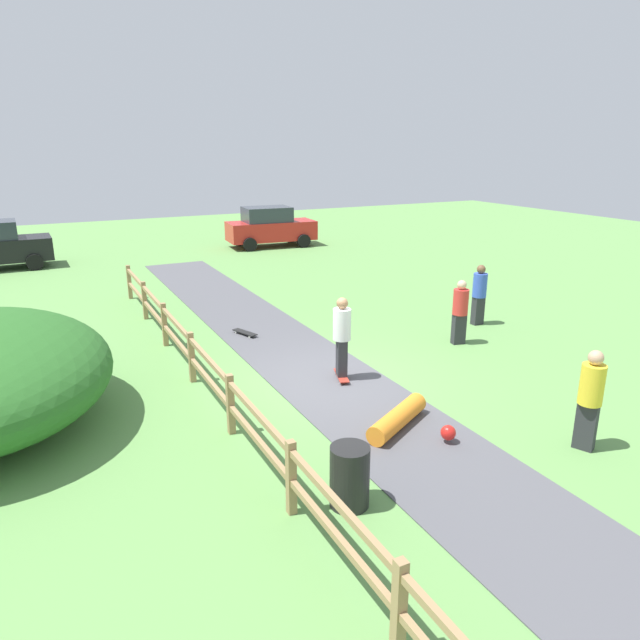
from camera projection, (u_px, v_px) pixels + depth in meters
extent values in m
plane|color=#60934C|center=(329.00, 381.00, 12.41)|extent=(60.00, 60.00, 0.00)
cube|color=#515156|center=(329.00, 380.00, 12.41)|extent=(2.40, 28.00, 0.02)
cube|color=#997A51|center=(399.00, 608.00, 5.65)|extent=(0.12, 0.12, 1.10)
cube|color=#997A51|center=(291.00, 478.00, 7.84)|extent=(0.12, 0.12, 1.10)
cube|color=#997A51|center=(230.00, 404.00, 10.03)|extent=(0.12, 0.12, 1.10)
cube|color=#997A51|center=(192.00, 357.00, 12.23)|extent=(0.12, 0.12, 1.10)
cube|color=#997A51|center=(165.00, 325.00, 14.42)|extent=(0.12, 0.12, 1.10)
cube|color=#997A51|center=(145.00, 300.00, 16.61)|extent=(0.12, 0.12, 1.10)
cube|color=#997A51|center=(129.00, 282.00, 18.81)|extent=(0.12, 0.12, 1.10)
cube|color=#997A51|center=(209.00, 381.00, 11.14)|extent=(0.08, 18.00, 0.09)
cube|color=#997A51|center=(208.00, 359.00, 11.01)|extent=(0.08, 18.00, 0.09)
cylinder|color=black|center=(350.00, 476.00, 8.05)|extent=(0.56, 0.56, 0.90)
cube|color=#B23326|center=(341.00, 375.00, 12.47)|extent=(0.44, 0.82, 0.02)
cylinder|color=silver|center=(336.00, 372.00, 12.73)|extent=(0.05, 0.07, 0.06)
cylinder|color=silver|center=(342.00, 372.00, 12.76)|extent=(0.05, 0.07, 0.06)
cylinder|color=silver|center=(340.00, 382.00, 12.20)|extent=(0.05, 0.07, 0.06)
cylinder|color=silver|center=(347.00, 382.00, 12.23)|extent=(0.05, 0.07, 0.06)
cube|color=#2D2D33|center=(342.00, 357.00, 12.35)|extent=(0.29, 0.37, 0.80)
cylinder|color=white|center=(342.00, 324.00, 12.13)|extent=(0.48, 0.48, 0.67)
sphere|color=#9E704C|center=(342.00, 303.00, 12.00)|extent=(0.24, 0.24, 0.24)
cylinder|color=orange|center=(398.00, 418.00, 10.29)|extent=(1.62, 1.13, 0.36)
sphere|color=red|center=(448.00, 433.00, 9.78)|extent=(0.26, 0.26, 0.26)
cube|color=black|center=(245.00, 332.00, 15.30)|extent=(0.47, 0.82, 0.02)
cylinder|color=silver|center=(254.00, 335.00, 15.18)|extent=(0.05, 0.07, 0.06)
cylinder|color=silver|center=(250.00, 337.00, 15.07)|extent=(0.05, 0.07, 0.06)
cylinder|color=silver|center=(240.00, 331.00, 15.54)|extent=(0.05, 0.07, 0.06)
cylinder|color=silver|center=(236.00, 332.00, 15.44)|extent=(0.05, 0.07, 0.06)
cube|color=#2D2D33|center=(459.00, 329.00, 14.61)|extent=(0.35, 0.25, 0.77)
cylinder|color=red|center=(461.00, 302.00, 14.41)|extent=(0.44, 0.44, 0.64)
sphere|color=beige|center=(462.00, 285.00, 14.28)|extent=(0.23, 0.23, 0.23)
cube|color=#2D2D33|center=(586.00, 426.00, 9.57)|extent=(0.31, 0.37, 0.81)
cylinder|color=yellow|center=(592.00, 384.00, 9.35)|extent=(0.50, 0.50, 0.68)
sphere|color=tan|center=(596.00, 358.00, 9.22)|extent=(0.24, 0.24, 0.24)
cube|color=#2D2D33|center=(478.00, 311.00, 16.18)|extent=(0.33, 0.21, 0.79)
cylinder|color=blue|center=(480.00, 285.00, 15.96)|extent=(0.39, 0.39, 0.66)
sphere|color=brown|center=(481.00, 269.00, 15.83)|extent=(0.24, 0.24, 0.24)
cube|color=red|center=(271.00, 231.00, 28.21)|extent=(4.31, 2.00, 0.90)
cube|color=#2D333D|center=(267.00, 214.00, 27.90)|extent=(2.31, 1.72, 0.70)
cylinder|color=black|center=(291.00, 236.00, 29.61)|extent=(0.66, 0.29, 0.64)
cylinder|color=black|center=(304.00, 241.00, 28.06)|extent=(0.66, 0.29, 0.64)
cylinder|color=black|center=(240.00, 239.00, 28.62)|extent=(0.66, 0.29, 0.64)
cylinder|color=black|center=(250.00, 244.00, 27.07)|extent=(0.66, 0.29, 0.64)
cylinder|color=black|center=(32.00, 255.00, 24.57)|extent=(0.65, 0.25, 0.64)
cylinder|color=black|center=(35.00, 262.00, 23.08)|extent=(0.65, 0.25, 0.64)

